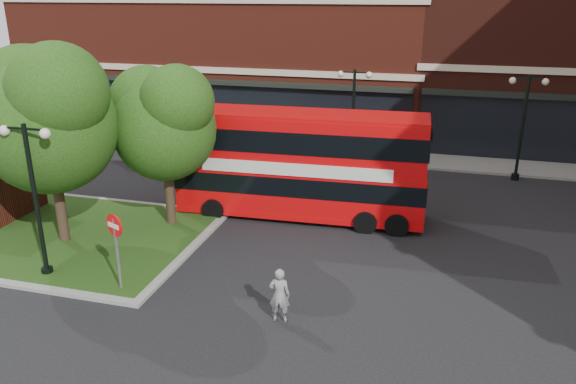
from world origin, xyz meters
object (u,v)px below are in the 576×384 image
(bus, at_px, (300,158))
(car_white, at_px, (374,149))
(woman, at_px, (280,295))
(car_silver, at_px, (211,136))

(bus, distance_m, car_white, 8.63)
(woman, xyz_separation_m, car_silver, (-8.82, 16.29, -0.09))
(woman, xyz_separation_m, car_white, (0.59, 15.83, -0.06))
(bus, relative_size, car_silver, 2.37)
(bus, bearing_deg, car_white, 74.28)
(bus, height_order, car_silver, bus)
(bus, distance_m, car_silver, 11.60)
(woman, bearing_deg, car_white, -99.67)
(car_silver, xyz_separation_m, car_white, (9.41, -0.46, 0.03))
(car_silver, bearing_deg, bus, -146.35)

